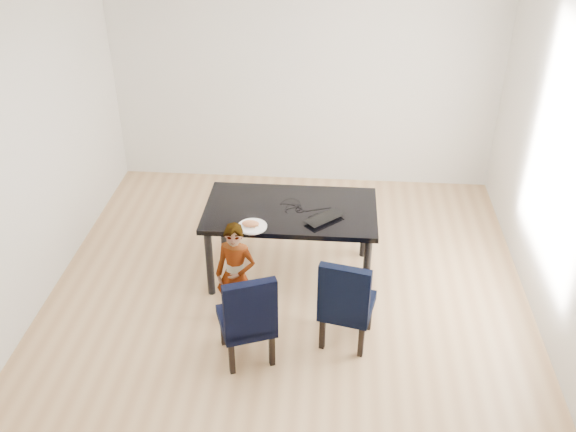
# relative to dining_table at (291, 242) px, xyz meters

# --- Properties ---
(floor) EXTENTS (4.50, 5.00, 0.01)m
(floor) POSITION_rel_dining_table_xyz_m (0.00, -0.50, -0.38)
(floor) COLOR tan
(floor) RESTS_ON ground
(ceiling) EXTENTS (4.50, 5.00, 0.01)m
(ceiling) POSITION_rel_dining_table_xyz_m (0.00, -0.50, 2.33)
(ceiling) COLOR white
(ceiling) RESTS_ON wall_back
(wall_back) EXTENTS (4.50, 0.01, 2.70)m
(wall_back) POSITION_rel_dining_table_xyz_m (0.00, 2.00, 0.98)
(wall_back) COLOR silver
(wall_back) RESTS_ON ground
(wall_front) EXTENTS (4.50, 0.01, 2.70)m
(wall_front) POSITION_rel_dining_table_xyz_m (0.00, -3.00, 0.98)
(wall_front) COLOR silver
(wall_front) RESTS_ON ground
(wall_left) EXTENTS (0.01, 5.00, 2.70)m
(wall_left) POSITION_rel_dining_table_xyz_m (-2.25, -0.50, 0.98)
(wall_left) COLOR silver
(wall_left) RESTS_ON ground
(wall_right) EXTENTS (0.01, 5.00, 2.70)m
(wall_right) POSITION_rel_dining_table_xyz_m (2.25, -0.50, 0.98)
(wall_right) COLOR white
(wall_right) RESTS_ON ground
(dining_table) EXTENTS (1.60, 0.90, 0.75)m
(dining_table) POSITION_rel_dining_table_xyz_m (0.00, 0.00, 0.00)
(dining_table) COLOR black
(dining_table) RESTS_ON floor
(chair_left) EXTENTS (0.55, 0.56, 0.88)m
(chair_left) POSITION_rel_dining_table_xyz_m (-0.27, -1.15, 0.06)
(chair_left) COLOR black
(chair_left) RESTS_ON floor
(chair_right) EXTENTS (0.50, 0.52, 0.87)m
(chair_right) POSITION_rel_dining_table_xyz_m (0.55, -0.89, 0.06)
(chair_right) COLOR black
(chair_right) RESTS_ON floor
(child) EXTENTS (0.40, 0.30, 0.99)m
(child) POSITION_rel_dining_table_xyz_m (-0.42, -0.73, 0.12)
(child) COLOR orange
(child) RESTS_ON floor
(plate) EXTENTS (0.33, 0.33, 0.01)m
(plate) POSITION_rel_dining_table_xyz_m (-0.31, -0.35, 0.38)
(plate) COLOR white
(plate) RESTS_ON dining_table
(sandwich) EXTENTS (0.17, 0.13, 0.06)m
(sandwich) POSITION_rel_dining_table_xyz_m (-0.33, -0.36, 0.42)
(sandwich) COLOR #CA7948
(sandwich) RESTS_ON plate
(laptop) EXTENTS (0.43, 0.43, 0.03)m
(laptop) POSITION_rel_dining_table_xyz_m (0.28, -0.14, 0.39)
(laptop) COLOR black
(laptop) RESTS_ON dining_table
(cable_tangle) EXTENTS (0.21, 0.21, 0.01)m
(cable_tangle) POSITION_rel_dining_table_xyz_m (0.03, -0.03, 0.38)
(cable_tangle) COLOR black
(cable_tangle) RESTS_ON dining_table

